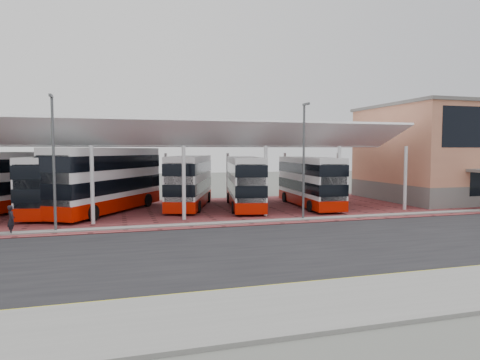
% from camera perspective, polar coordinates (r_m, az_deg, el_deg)
% --- Properties ---
extents(ground, '(140.00, 140.00, 0.00)m').
position_cam_1_polar(ground, '(23.86, 10.37, -7.87)').
color(ground, '#52544E').
extents(road, '(120.00, 14.00, 0.02)m').
position_cam_1_polar(road, '(22.99, 11.50, -8.31)').
color(road, black).
rests_on(road, ground).
extents(forecourt, '(72.00, 16.00, 0.06)m').
position_cam_1_polar(forecourt, '(36.42, 3.99, -3.66)').
color(forecourt, brown).
rests_on(forecourt, ground).
extents(sidewalk, '(120.00, 4.00, 0.14)m').
position_cam_1_polar(sidewalk, '(16.56, 24.87, -13.26)').
color(sidewalk, slate).
rests_on(sidewalk, ground).
extents(north_kerb, '(120.00, 0.80, 0.14)m').
position_cam_1_polar(north_kerb, '(29.42, 4.93, -5.43)').
color(north_kerb, slate).
rests_on(north_kerb, ground).
extents(yellow_line_near, '(120.00, 0.12, 0.01)m').
position_cam_1_polar(yellow_line_near, '(18.06, 20.60, -11.86)').
color(yellow_line_near, '#DDDA00').
rests_on(yellow_line_near, road).
extents(yellow_line_far, '(120.00, 0.12, 0.01)m').
position_cam_1_polar(yellow_line_far, '(18.29, 20.02, -11.64)').
color(yellow_line_far, '#DDDA00').
rests_on(yellow_line_far, road).
extents(canopy, '(37.00, 11.63, 7.07)m').
position_cam_1_polar(canopy, '(35.09, -8.91, 5.45)').
color(canopy, silver).
rests_on(canopy, ground).
extents(terminal, '(18.40, 14.40, 9.25)m').
position_cam_1_polar(terminal, '(48.30, 27.72, 3.28)').
color(terminal, '#65625F').
rests_on(terminal, ground).
extents(lamp_west, '(0.16, 0.90, 8.07)m').
position_cam_1_polar(lamp_west, '(27.35, -23.61, 2.57)').
color(lamp_west, '#4E5054').
rests_on(lamp_west, ground).
extents(lamp_east, '(0.16, 0.90, 8.07)m').
position_cam_1_polar(lamp_east, '(29.88, 8.51, 2.96)').
color(lamp_east, '#4E5054').
rests_on(lamp_east, ground).
extents(bus_1, '(4.34, 10.79, 4.33)m').
position_cam_1_polar(bus_1, '(35.62, -23.22, -0.62)').
color(bus_1, silver).
rests_on(bus_1, forecourt).
extents(bus_2, '(8.84, 11.73, 4.99)m').
position_cam_1_polar(bus_2, '(34.65, -17.32, -0.05)').
color(bus_2, silver).
rests_on(bus_2, forecourt).
extents(bus_3, '(5.66, 10.74, 4.33)m').
position_cam_1_polar(bus_3, '(36.42, -6.68, -0.23)').
color(bus_3, silver).
rests_on(bus_3, forecourt).
extents(bus_4, '(4.37, 10.56, 4.24)m').
position_cam_1_polar(bus_4, '(35.73, 0.64, -0.36)').
color(bus_4, silver).
rests_on(bus_4, forecourt).
extents(bus_5, '(3.16, 10.37, 4.21)m').
position_cam_1_polar(bus_5, '(37.16, 9.24, -0.26)').
color(bus_5, silver).
rests_on(bus_5, forecourt).
extents(pedestrian, '(0.60, 0.72, 1.68)m').
position_cam_1_polar(pedestrian, '(27.89, -28.20, -4.69)').
color(pedestrian, black).
rests_on(pedestrian, forecourt).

